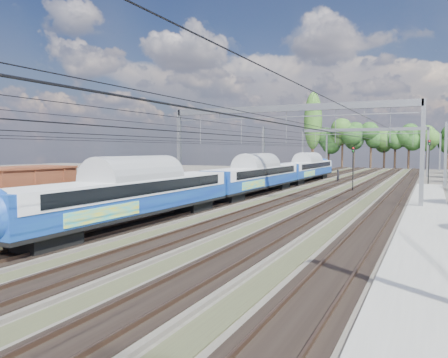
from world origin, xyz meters
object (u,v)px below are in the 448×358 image
at_px(emu_train, 255,172).
at_px(worker, 338,176).
at_px(signal_far, 429,156).
at_px(signal_near, 353,164).

bearing_deg(emu_train, worker, 79.59).
xyz_separation_m(worker, signal_far, (12.11, 2.88, 3.00)).
distance_m(emu_train, signal_near, 12.25).
height_order(worker, signal_near, signal_near).
xyz_separation_m(worker, signal_near, (4.37, -14.21, 2.33)).
xyz_separation_m(emu_train, worker, (4.21, 22.92, -1.59)).
relative_size(worker, signal_near, 0.37).
xyz_separation_m(signal_near, signal_far, (7.74, 17.10, 0.67)).
relative_size(emu_train, signal_far, 10.04).
bearing_deg(emu_train, signal_near, 45.43).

